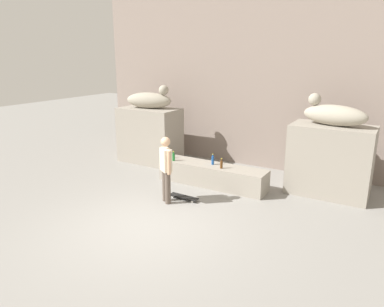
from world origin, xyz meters
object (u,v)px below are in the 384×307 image
(statue_reclining_left, at_px, (150,100))
(skater, at_px, (166,167))
(bottle_blue, at_px, (213,160))
(bottle_brown, at_px, (221,164))
(statue_reclining_right, at_px, (333,114))
(bottle_green, at_px, (174,157))
(skateboard, at_px, (184,197))
(bottle_orange, at_px, (168,154))

(statue_reclining_left, bearing_deg, skater, -57.47)
(bottle_blue, relative_size, bottle_brown, 1.09)
(statue_reclining_right, height_order, bottle_green, statue_reclining_right)
(bottle_blue, relative_size, bottle_green, 1.09)
(statue_reclining_right, relative_size, bottle_green, 5.97)
(skater, xyz_separation_m, bottle_green, (-0.73, 1.42, -0.21))
(bottle_brown, bearing_deg, skateboard, -114.24)
(bottle_green, xyz_separation_m, bottle_brown, (1.51, 0.06, -0.00))
(statue_reclining_right, distance_m, bottle_orange, 4.66)
(bottle_green, bearing_deg, statue_reclining_right, 16.88)
(skater, bearing_deg, bottle_brown, 97.78)
(bottle_orange, height_order, bottle_blue, same)
(statue_reclining_left, height_order, skateboard, statue_reclining_left)
(statue_reclining_right, distance_m, skater, 4.39)
(bottle_orange, distance_m, bottle_blue, 1.44)
(skateboard, relative_size, bottle_green, 2.87)
(statue_reclining_left, bearing_deg, bottle_orange, -47.68)
(bottle_green, bearing_deg, statue_reclining_left, 144.85)
(statue_reclining_left, xyz_separation_m, skateboard, (2.74, -2.28, -2.06))
(statue_reclining_left, distance_m, skater, 3.81)
(statue_reclining_right, relative_size, bottle_blue, 5.50)
(bottle_orange, bearing_deg, skateboard, -42.49)
(skateboard, bearing_deg, statue_reclining_left, 141.66)
(bottle_orange, xyz_separation_m, bottle_blue, (1.43, 0.12, 0.00))
(bottle_green, bearing_deg, bottle_brown, 2.14)
(skateboard, distance_m, bottle_brown, 1.39)
(skateboard, relative_size, bottle_brown, 2.88)
(skateboard, bearing_deg, bottle_brown, 67.23)
(statue_reclining_right, bearing_deg, skateboard, 47.34)
(statue_reclining_left, relative_size, bottle_green, 5.97)
(statue_reclining_left, bearing_deg, skateboard, -50.25)
(skater, relative_size, bottle_orange, 5.49)
(bottle_blue, distance_m, bottle_brown, 0.41)
(bottle_green, bearing_deg, skater, -62.89)
(bottle_orange, distance_m, bottle_brown, 1.79)
(bottle_orange, xyz_separation_m, bottle_brown, (1.79, -0.06, -0.01))
(skateboard, distance_m, bottle_green, 1.60)
(statue_reclining_left, relative_size, skateboard, 2.08)
(statue_reclining_left, relative_size, bottle_brown, 5.99)
(statue_reclining_right, height_order, bottle_blue, statue_reclining_right)
(skater, distance_m, bottle_blue, 1.73)
(skater, xyz_separation_m, bottle_orange, (-1.02, 1.54, -0.19))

